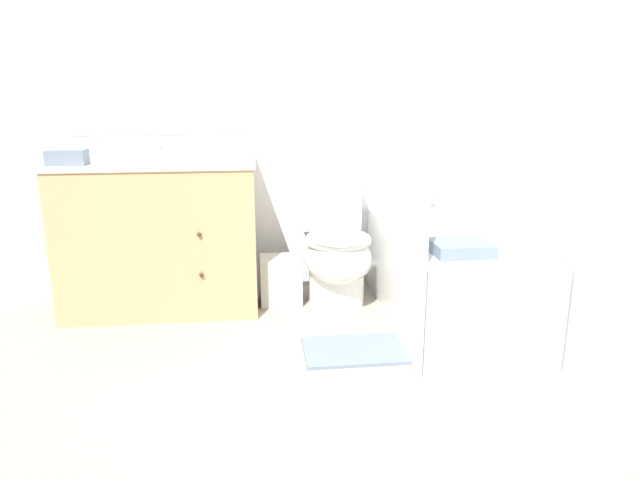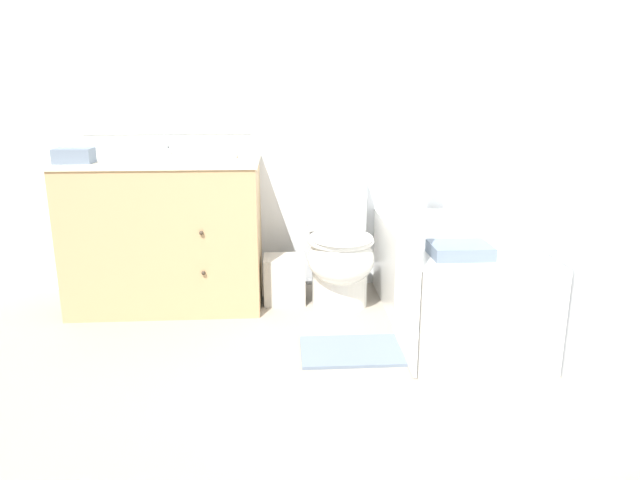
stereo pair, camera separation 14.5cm
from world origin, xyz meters
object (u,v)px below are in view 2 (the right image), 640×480
object	(u,v)px
sink_faucet	(168,149)
wastebasket	(285,279)
hand_towel_folded	(75,156)
bath_towel_folded	(461,250)
tissue_box	(227,150)
bath_mat	(357,351)
bathtub	(452,278)
vanity_cabinet	(167,231)
toilet	(340,250)

from	to	relation	value
sink_faucet	wastebasket	size ratio (longest dim) A/B	0.49
hand_towel_folded	bath_towel_folded	bearing A→B (deg)	-18.12
tissue_box	bath_mat	world-z (taller)	tissue_box
sink_faucet	bathtub	size ratio (longest dim) A/B	0.10
vanity_cabinet	tissue_box	xyz separation A→B (m)	(0.38, 0.00, 0.49)
sink_faucet	bath_mat	world-z (taller)	sink_faucet
bath_towel_folded	toilet	bearing A→B (deg)	123.04
bath_towel_folded	bath_mat	bearing A→B (deg)	171.22
bath_towel_folded	vanity_cabinet	bearing A→B (deg)	151.65
sink_faucet	bathtub	world-z (taller)	sink_faucet
bathtub	toilet	bearing A→B (deg)	150.85
vanity_cabinet	hand_towel_folded	distance (m)	0.67
wastebasket	bath_towel_folded	bearing A→B (deg)	-44.02
toilet	bathtub	world-z (taller)	toilet
vanity_cabinet	bathtub	size ratio (longest dim) A/B	0.83
bathtub	tissue_box	xyz separation A→B (m)	(-1.26, 0.40, 0.68)
toilet	bathtub	bearing A→B (deg)	-29.15
bath_towel_folded	wastebasket	bearing A→B (deg)	135.98
bathtub	tissue_box	size ratio (longest dim) A/B	9.64
sink_faucet	wastebasket	bearing A→B (deg)	-18.00
hand_towel_folded	vanity_cabinet	bearing A→B (deg)	23.66
bathtub	wastebasket	bearing A→B (deg)	158.01
wastebasket	bath_towel_folded	size ratio (longest dim) A/B	1.03
tissue_box	hand_towel_folded	size ratio (longest dim) A/B	0.71
vanity_cabinet	hand_towel_folded	world-z (taller)	hand_towel_folded
sink_faucet	bath_towel_folded	size ratio (longest dim) A/B	0.50
vanity_cabinet	bathtub	distance (m)	1.70
toilet	bath_towel_folded	bearing A→B (deg)	-56.96
toilet	hand_towel_folded	xyz separation A→B (m)	(-1.47, -0.12, 0.59)
toilet	wastebasket	xyz separation A→B (m)	(-0.34, 0.05, -0.20)
vanity_cabinet	bath_towel_folded	world-z (taller)	vanity_cabinet
tissue_box	bath_towel_folded	world-z (taller)	tissue_box
toilet	hand_towel_folded	bearing A→B (deg)	-175.31
sink_faucet	toilet	xyz separation A→B (m)	(1.04, -0.27, -0.59)
wastebasket	bath_towel_folded	distance (m)	1.24
vanity_cabinet	bath_towel_folded	bearing A→B (deg)	-28.35
hand_towel_folded	bath_mat	world-z (taller)	hand_towel_folded
wastebasket	bath_mat	size ratio (longest dim) A/B	0.52
vanity_cabinet	toilet	bearing A→B (deg)	-3.66
vanity_cabinet	hand_towel_folded	xyz separation A→B (m)	(-0.43, -0.19, 0.48)
bath_mat	bath_towel_folded	bearing A→B (deg)	-8.78
vanity_cabinet	bath_mat	size ratio (longest dim) A/B	2.04
vanity_cabinet	sink_faucet	distance (m)	0.52
toilet	tissue_box	size ratio (longest dim) A/B	5.68
toilet	wastebasket	bearing A→B (deg)	172.29
hand_towel_folded	wastebasket	bearing A→B (deg)	8.41
tissue_box	bath_mat	size ratio (longest dim) A/B	0.25
bathtub	hand_towel_folded	distance (m)	2.19
bath_towel_folded	bath_mat	distance (m)	0.73
sink_faucet	hand_towel_folded	size ratio (longest dim) A/B	0.71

